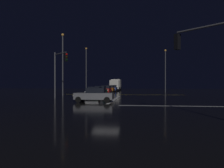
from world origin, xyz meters
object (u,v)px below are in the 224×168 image
sedan_orange (110,89)px  traffic_signal_se (204,52)px  sedan_blue (113,88)px  box_truck (116,84)px  streetlamp_left_far (86,67)px  streetlamp_left_near (63,60)px  sedan_green (100,91)px  sedan_red (106,89)px  traffic_signal_nw (59,67)px  streetlamp_right_far (165,68)px  sedan_gray_crossing (94,95)px  sedan_silver (95,92)px

sedan_orange → traffic_signal_se: size_ratio=0.75×
sedan_orange → sedan_blue: (0.14, 5.22, 0.00)m
box_truck → streetlamp_left_far: bearing=-113.7°
sedan_blue → streetlamp_left_near: streetlamp_left_near is taller
sedan_green → sedan_red: same height
sedan_red → sedan_orange: bearing=90.3°
box_truck → streetlamp_left_far: (-5.46, -12.42, 4.03)m
traffic_signal_nw → streetlamp_right_far: (15.89, 22.18, 1.15)m
sedan_red → streetlamp_left_near: (-5.44, -9.69, 4.83)m
sedan_blue → traffic_signal_se: (10.25, -41.22, 3.18)m
sedan_red → sedan_orange: (-0.03, 6.01, 0.00)m
sedan_red → streetlamp_left_far: size_ratio=0.43×
sedan_green → sedan_blue: (0.08, 18.03, 0.00)m
sedan_green → streetlamp_right_far: size_ratio=0.46×
sedan_green → streetlamp_right_far: (12.10, 13.11, 4.57)m
sedan_green → box_truck: 25.55m
traffic_signal_se → streetlamp_left_far: bearing=113.5°
sedan_gray_crossing → sedan_blue: bearing=92.8°
sedan_orange → sedan_gray_crossing: (1.63, -25.71, 0.00)m
box_truck → streetlamp_left_far: 14.15m
streetlamp_left_far → streetlamp_right_far: streetlamp_left_far is taller
streetlamp_left_far → streetlamp_right_far: (17.57, 0.00, -0.37)m
sedan_orange → box_truck: box_truck is taller
sedan_silver → traffic_signal_nw: (-4.08, -2.76, 3.42)m
sedan_gray_crossing → traffic_signal_nw: size_ratio=0.70×
sedan_gray_crossing → traffic_signal_se: (8.76, -10.30, 3.18)m
streetlamp_left_far → traffic_signal_se: bearing=-66.5°
streetlamp_left_near → streetlamp_right_far: size_ratio=1.05×
sedan_green → sedan_blue: 18.03m
sedan_silver → sedan_orange: (-0.35, 19.12, 0.00)m
traffic_signal_nw → streetlamp_left_near: size_ratio=0.63×
sedan_silver → box_truck: size_ratio=0.52×
sedan_green → sedan_red: (-0.03, 6.80, 0.00)m
traffic_signal_nw → sedan_gray_crossing: bearing=-35.5°
streetlamp_left_far → sedan_gray_crossing: bearing=-74.9°
sedan_orange → streetlamp_left_near: size_ratio=0.44×
sedan_red → traffic_signal_nw: bearing=-103.3°
sedan_blue → traffic_signal_nw: 27.59m
sedan_red → sedan_blue: bearing=89.4°
streetlamp_left_near → streetlamp_right_far: (17.57, 16.00, -0.26)m
traffic_signal_nw → traffic_signal_se: bearing=-45.0°
sedan_orange → traffic_signal_nw: (-3.73, -21.88, 3.42)m
sedan_red → traffic_signal_se: 31.89m
box_truck → sedan_gray_crossing: 38.47m
box_truck → sedan_green: bearing=-90.0°
sedan_gray_crossing → streetlamp_right_far: streetlamp_right_far is taller
sedan_orange → streetlamp_right_far: bearing=1.4°
streetlamp_left_near → streetlamp_right_far: 23.77m
sedan_orange → box_truck: size_ratio=0.52×
sedan_green → sedan_gray_crossing: (1.57, -12.90, 0.00)m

